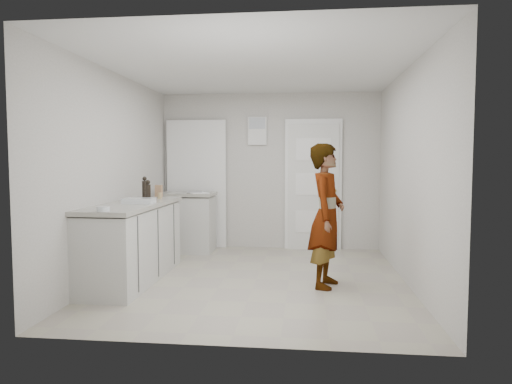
# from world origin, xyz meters

# --- Properties ---
(ground) EXTENTS (4.00, 4.00, 0.00)m
(ground) POSITION_xyz_m (0.00, 0.00, 0.00)
(ground) COLOR #B0AA93
(ground) RESTS_ON ground
(room_shell) EXTENTS (4.00, 4.00, 4.00)m
(room_shell) POSITION_xyz_m (-0.17, 1.95, 1.02)
(room_shell) COLOR #B5B1AB
(room_shell) RESTS_ON ground
(main_counter) EXTENTS (0.64, 1.96, 0.93)m
(main_counter) POSITION_xyz_m (-1.45, -0.20, 0.43)
(main_counter) COLOR silver
(main_counter) RESTS_ON ground
(side_counter) EXTENTS (0.84, 0.61, 0.93)m
(side_counter) POSITION_xyz_m (-1.25, 1.55, 0.43)
(side_counter) COLOR silver
(side_counter) RESTS_ON ground
(person) EXTENTS (0.51, 0.66, 1.61)m
(person) POSITION_xyz_m (0.82, -0.22, 0.81)
(person) COLOR silver
(person) RESTS_ON ground
(cake_mix_box) EXTENTS (0.11, 0.07, 0.16)m
(cake_mix_box) POSITION_xyz_m (-1.43, 0.70, 1.01)
(cake_mix_box) COLOR #A37551
(cake_mix_box) RESTS_ON main_counter
(spice_jar) EXTENTS (0.05, 0.05, 0.08)m
(spice_jar) POSITION_xyz_m (-1.32, 0.41, 0.96)
(spice_jar) COLOR tan
(spice_jar) RESTS_ON main_counter
(oil_cruet_a) EXTENTS (0.07, 0.07, 0.27)m
(oil_cruet_a) POSITION_xyz_m (-1.32, -0.02, 1.05)
(oil_cruet_a) COLOR black
(oil_cruet_a) RESTS_ON main_counter
(oil_cruet_b) EXTENTS (0.07, 0.07, 0.30)m
(oil_cruet_b) POSITION_xyz_m (-1.45, 0.22, 1.07)
(oil_cruet_b) COLOR black
(oil_cruet_b) RESTS_ON main_counter
(baking_dish) EXTENTS (0.36, 0.26, 0.06)m
(baking_dish) POSITION_xyz_m (-1.36, -0.23, 0.95)
(baking_dish) COLOR silver
(baking_dish) RESTS_ON main_counter
(egg_bowl) EXTENTS (0.13, 0.13, 0.05)m
(egg_bowl) POSITION_xyz_m (-1.40, -1.10, 0.95)
(egg_bowl) COLOR silver
(egg_bowl) RESTS_ON main_counter
(papers) EXTENTS (0.41, 0.43, 0.01)m
(papers) POSITION_xyz_m (-1.07, 1.48, 0.93)
(papers) COLOR white
(papers) RESTS_ON side_counter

